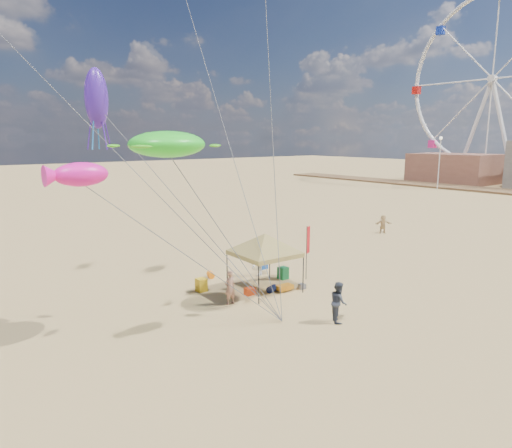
# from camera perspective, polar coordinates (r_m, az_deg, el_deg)

# --- Properties ---
(ground) EXTENTS (280.00, 280.00, 0.00)m
(ground) POSITION_cam_1_polar(r_m,az_deg,el_deg) (20.79, 5.22, -12.13)
(ground) COLOR tan
(ground) RESTS_ON ground
(canopy_tent) EXTENTS (5.83, 5.83, 3.60)m
(canopy_tent) POSITION_cam_1_polar(r_m,az_deg,el_deg) (24.01, 1.10, -1.47)
(canopy_tent) COLOR black
(canopy_tent) RESTS_ON ground
(feather_flag) EXTENTS (0.44, 0.22, 3.13)m
(feather_flag) POSITION_cam_1_polar(r_m,az_deg,el_deg) (26.43, 6.44, -2.42)
(feather_flag) COLOR black
(feather_flag) RESTS_ON ground
(cooler_red) EXTENTS (0.54, 0.38, 0.38)m
(cooler_red) POSITION_cam_1_polar(r_m,az_deg,el_deg) (24.10, -0.76, -8.34)
(cooler_red) COLOR red
(cooler_red) RESTS_ON ground
(cooler_blue) EXTENTS (0.54, 0.38, 0.38)m
(cooler_blue) POSITION_cam_1_polar(r_m,az_deg,el_deg) (28.69, 0.86, -5.22)
(cooler_blue) COLOR #13429E
(cooler_blue) RESTS_ON ground
(bag_navy) EXTENTS (0.69, 0.54, 0.36)m
(bag_navy) POSITION_cam_1_polar(r_m,az_deg,el_deg) (24.52, 1.99, -8.04)
(bag_navy) COLOR #0D163B
(bag_navy) RESTS_ON ground
(bag_orange) EXTENTS (0.54, 0.69, 0.36)m
(bag_orange) POSITION_cam_1_polar(r_m,az_deg,el_deg) (27.05, -5.66, -6.28)
(bag_orange) COLOR orange
(bag_orange) RESTS_ON ground
(chair_green) EXTENTS (0.50, 0.50, 0.70)m
(chair_green) POSITION_cam_1_polar(r_m,az_deg,el_deg) (26.72, 3.38, -6.08)
(chair_green) COLOR #167A3A
(chair_green) RESTS_ON ground
(chair_yellow) EXTENTS (0.50, 0.50, 0.70)m
(chair_yellow) POSITION_cam_1_polar(r_m,az_deg,el_deg) (24.76, -6.80, -7.51)
(chair_yellow) COLOR gold
(chair_yellow) RESTS_ON ground
(crate_grey) EXTENTS (0.34, 0.30, 0.28)m
(crate_grey) POSITION_cam_1_polar(r_m,az_deg,el_deg) (25.14, 5.71, -7.70)
(crate_grey) COLOR slate
(crate_grey) RESTS_ON ground
(beach_cart) EXTENTS (0.90, 0.50, 0.24)m
(beach_cart) POSITION_cam_1_polar(r_m,az_deg,el_deg) (24.73, 3.58, -7.84)
(beach_cart) COLOR orange
(beach_cart) RESTS_ON ground
(person_near_a) EXTENTS (0.66, 0.46, 1.70)m
(person_near_a) POSITION_cam_1_polar(r_m,az_deg,el_deg) (22.65, -3.26, -7.86)
(person_near_a) COLOR tan
(person_near_a) RESTS_ON ground
(person_near_b) EXTENTS (1.08, 1.12, 1.82)m
(person_near_b) POSITION_cam_1_polar(r_m,az_deg,el_deg) (20.86, 10.21, -9.49)
(person_near_b) COLOR #363D4A
(person_near_b) RESTS_ON ground
(person_near_c) EXTENTS (1.29, 0.96, 1.77)m
(person_near_c) POSITION_cam_1_polar(r_m,az_deg,el_deg) (27.12, 0.35, -4.63)
(person_near_c) COLOR silver
(person_near_c) RESTS_ON ground
(person_far_c) EXTENTS (1.50, 1.20, 1.59)m
(person_far_c) POSITION_cam_1_polar(r_m,az_deg,el_deg) (40.67, 15.49, 0.01)
(person_far_c) COLOR tan
(person_far_c) RESTS_ON ground
(building_north) EXTENTS (10.00, 14.00, 5.20)m
(building_north) POSITION_cam_1_polar(r_m,az_deg,el_deg) (91.61, 23.37, 6.38)
(building_north) COLOR #8C5947
(building_north) RESTS_ON ground
(lamp_north) EXTENTS (0.50, 0.50, 8.25)m
(lamp_north) POSITION_cam_1_polar(r_m,az_deg,el_deg) (79.07, 21.85, 8.07)
(lamp_north) COLOR silver
(lamp_north) RESTS_ON ground
(ferris_wheel) EXTENTS (1.30, 31.56, 33.89)m
(ferris_wheel) POSITION_cam_1_polar(r_m,az_deg,el_deg) (94.91, 27.19, 14.79)
(ferris_wheel) COLOR silver
(ferris_wheel) RESTS_ON ground
(turtle_kite) EXTENTS (3.64, 3.17, 1.05)m
(turtle_kite) POSITION_cam_1_polar(r_m,az_deg,el_deg) (18.70, -10.95, 9.68)
(turtle_kite) COLOR #28E127
(turtle_kite) RESTS_ON ground
(fish_kite) EXTENTS (1.90, 1.04, 0.82)m
(fish_kite) POSITION_cam_1_polar(r_m,az_deg,el_deg) (16.62, -20.87, 5.77)
(fish_kite) COLOR #FF16A0
(fish_kite) RESTS_ON ground
(squid_kite) EXTENTS (1.22, 1.22, 2.93)m
(squid_kite) POSITION_cam_1_polar(r_m,az_deg,el_deg) (24.64, -19.20, 14.52)
(squid_kite) COLOR #4820A5
(squid_kite) RESTS_ON ground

